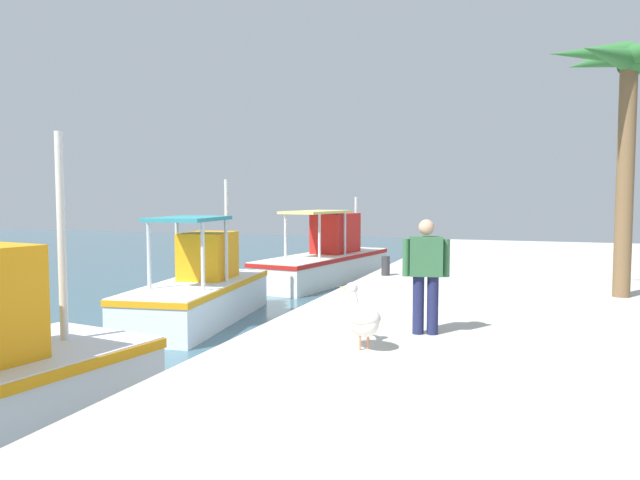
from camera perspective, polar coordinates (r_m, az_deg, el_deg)
The scene contains 7 objects.
quay_pier at distance 10.30m, azimuth 25.41°, elevation -9.49°, with size 36.00×10.00×0.80m, color #BCB7AD.
fishing_boat_second at distance 13.78m, azimuth -11.14°, elevation -4.69°, with size 5.10×2.33×3.16m.
fishing_boat_third at distance 19.68m, azimuth 0.59°, elevation -1.84°, with size 6.53×2.70×2.71m.
pelican at distance 7.90m, azimuth 3.95°, elevation -7.24°, with size 0.81×0.83×0.82m.
fisherman_standing at distance 8.76m, azimuth 9.82°, elevation -2.82°, with size 0.33×0.64×1.63m.
mooring_bollard_second at distance 15.16m, azimuth 6.13°, elevation -2.39°, with size 0.21×0.21×0.48m, color #333338.
palm_tree at distance 13.29m, azimuth 26.89°, elevation 13.00°, with size 3.08×3.06×4.87m.
Camera 1 is at (-9.96, -3.87, 2.75)m, focal length 34.40 mm.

